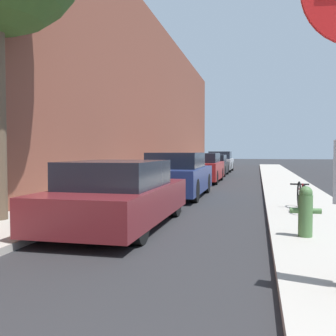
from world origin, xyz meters
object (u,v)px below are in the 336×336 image
(parked_car_navy, at_px, (177,176))
(parked_car_red, at_px, (202,168))
(bicycle, at_px, (301,196))
(parked_car_black, at_px, (213,166))
(parked_car_maroon, at_px, (119,195))
(fire_hydrant, at_px, (305,211))
(parked_car_silver, at_px, (220,162))

(parked_car_navy, xyz_separation_m, parked_car_red, (-0.04, 6.18, -0.02))
(parked_car_red, bearing_deg, bicycle, -68.53)
(parked_car_black, bearing_deg, parked_car_navy, -89.39)
(parked_car_maroon, relative_size, bicycle, 2.84)
(parked_car_red, height_order, parked_car_black, parked_car_red)
(parked_car_maroon, relative_size, parked_car_navy, 1.03)
(fire_hydrant, height_order, bicycle, fire_hydrant)
(parked_car_maroon, xyz_separation_m, parked_car_black, (-0.02, 16.75, -0.02))
(parked_car_navy, height_order, parked_car_silver, parked_car_silver)
(parked_car_navy, relative_size, bicycle, 2.76)
(bicycle, bearing_deg, parked_car_silver, 100.04)
(parked_car_black, bearing_deg, parked_car_silver, 89.82)
(parked_car_navy, bearing_deg, fire_hydrant, -60.69)
(parked_car_navy, height_order, parked_car_black, parked_car_navy)
(bicycle, bearing_deg, fire_hydrant, -95.46)
(parked_car_navy, relative_size, parked_car_silver, 1.10)
(parked_car_navy, height_order, bicycle, parked_car_navy)
(parked_car_navy, height_order, parked_car_red, parked_car_navy)
(fire_hydrant, bearing_deg, parked_car_silver, 98.74)
(parked_car_navy, bearing_deg, bicycle, -40.19)
(parked_car_red, bearing_deg, parked_car_maroon, -90.32)
(parked_car_navy, relative_size, fire_hydrant, 5.32)
(fire_hydrant, xyz_separation_m, bicycle, (0.24, 2.92, -0.09))
(bicycle, bearing_deg, parked_car_navy, 139.13)
(parked_car_black, distance_m, fire_hydrant, 17.77)
(parked_car_red, bearing_deg, parked_car_silver, 90.36)
(parked_car_maroon, xyz_separation_m, parked_car_red, (0.06, 11.44, 0.05))
(parked_car_navy, height_order, fire_hydrant, parked_car_navy)
(parked_car_black, height_order, parked_car_silver, parked_car_silver)
(parked_car_red, distance_m, parked_car_black, 5.31)
(parked_car_silver, bearing_deg, fire_hydrant, -81.26)
(parked_car_black, bearing_deg, parked_car_maroon, -89.95)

